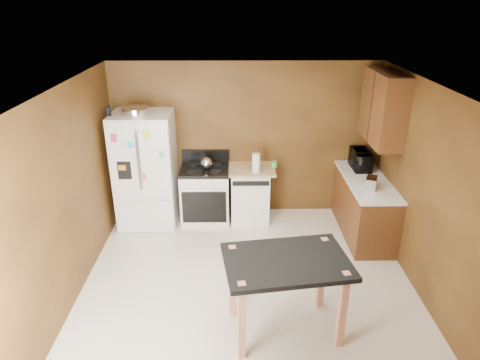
{
  "coord_description": "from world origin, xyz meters",
  "views": [
    {
      "loc": [
        -0.16,
        -4.31,
        3.42
      ],
      "look_at": [
        -0.09,
        0.85,
        1.16
      ],
      "focal_mm": 32.0,
      "sensor_mm": 36.0,
      "label": 1
    }
  ],
  "objects_px": {
    "pen_cup": "(108,111)",
    "dishwasher": "(250,193)",
    "green_canister": "(274,164)",
    "toaster": "(371,183)",
    "refrigerator": "(146,170)",
    "roasting_pan": "(136,111)",
    "kettle": "(207,163)",
    "gas_range": "(205,193)",
    "paper_towel": "(256,163)",
    "island": "(286,271)",
    "microwave": "(361,160)"
  },
  "relations": [
    {
      "from": "green_canister",
      "to": "gas_range",
      "type": "height_order",
      "value": "gas_range"
    },
    {
      "from": "kettle",
      "to": "island",
      "type": "distance_m",
      "value": 2.7
    },
    {
      "from": "green_canister",
      "to": "toaster",
      "type": "relative_size",
      "value": 0.43
    },
    {
      "from": "roasting_pan",
      "to": "toaster",
      "type": "height_order",
      "value": "roasting_pan"
    },
    {
      "from": "green_canister",
      "to": "microwave",
      "type": "xyz_separation_m",
      "value": [
        1.35,
        -0.08,
        0.09
      ]
    },
    {
      "from": "roasting_pan",
      "to": "island",
      "type": "distance_m",
      "value": 3.32
    },
    {
      "from": "roasting_pan",
      "to": "pen_cup",
      "type": "bearing_deg",
      "value": -167.3
    },
    {
      "from": "refrigerator",
      "to": "roasting_pan",
      "type": "bearing_deg",
      "value": -144.73
    },
    {
      "from": "paper_towel",
      "to": "island",
      "type": "height_order",
      "value": "paper_towel"
    },
    {
      "from": "kettle",
      "to": "gas_range",
      "type": "distance_m",
      "value": 0.53
    },
    {
      "from": "toaster",
      "to": "refrigerator",
      "type": "relative_size",
      "value": 0.13
    },
    {
      "from": "roasting_pan",
      "to": "refrigerator",
      "type": "xyz_separation_m",
      "value": [
        0.06,
        0.04,
        -0.95
      ]
    },
    {
      "from": "pen_cup",
      "to": "dishwasher",
      "type": "relative_size",
      "value": 0.14
    },
    {
      "from": "kettle",
      "to": "island",
      "type": "height_order",
      "value": "kettle"
    },
    {
      "from": "roasting_pan",
      "to": "dishwasher",
      "type": "height_order",
      "value": "roasting_pan"
    },
    {
      "from": "kettle",
      "to": "toaster",
      "type": "distance_m",
      "value": 2.47
    },
    {
      "from": "roasting_pan",
      "to": "paper_towel",
      "type": "xyz_separation_m",
      "value": [
        1.77,
        -0.03,
        -0.81
      ]
    },
    {
      "from": "roasting_pan",
      "to": "dishwasher",
      "type": "bearing_deg",
      "value": 4.26
    },
    {
      "from": "pen_cup",
      "to": "roasting_pan",
      "type": "bearing_deg",
      "value": 12.7
    },
    {
      "from": "paper_towel",
      "to": "toaster",
      "type": "height_order",
      "value": "paper_towel"
    },
    {
      "from": "toaster",
      "to": "gas_range",
      "type": "height_order",
      "value": "gas_range"
    },
    {
      "from": "roasting_pan",
      "to": "dishwasher",
      "type": "xyz_separation_m",
      "value": [
        1.69,
        0.13,
        -1.4
      ]
    },
    {
      "from": "toaster",
      "to": "dishwasher",
      "type": "bearing_deg",
      "value": 176.22
    },
    {
      "from": "microwave",
      "to": "paper_towel",
      "type": "bearing_deg",
      "value": 93.49
    },
    {
      "from": "refrigerator",
      "to": "dishwasher",
      "type": "relative_size",
      "value": 2.02
    },
    {
      "from": "paper_towel",
      "to": "microwave",
      "type": "distance_m",
      "value": 1.65
    },
    {
      "from": "gas_range",
      "to": "dishwasher",
      "type": "relative_size",
      "value": 1.24
    },
    {
      "from": "pen_cup",
      "to": "green_canister",
      "type": "height_order",
      "value": "pen_cup"
    },
    {
      "from": "roasting_pan",
      "to": "gas_range",
      "type": "height_order",
      "value": "roasting_pan"
    },
    {
      "from": "paper_towel",
      "to": "dishwasher",
      "type": "height_order",
      "value": "paper_towel"
    },
    {
      "from": "paper_towel",
      "to": "refrigerator",
      "type": "distance_m",
      "value": 1.72
    },
    {
      "from": "microwave",
      "to": "dishwasher",
      "type": "height_order",
      "value": "microwave"
    },
    {
      "from": "microwave",
      "to": "dishwasher",
      "type": "relative_size",
      "value": 0.54
    },
    {
      "from": "roasting_pan",
      "to": "kettle",
      "type": "bearing_deg",
      "value": 3.79
    },
    {
      "from": "microwave",
      "to": "gas_range",
      "type": "height_order",
      "value": "microwave"
    },
    {
      "from": "microwave",
      "to": "roasting_pan",
      "type": "bearing_deg",
      "value": 91.13
    },
    {
      "from": "kettle",
      "to": "dishwasher",
      "type": "distance_m",
      "value": 0.87
    },
    {
      "from": "roasting_pan",
      "to": "microwave",
      "type": "xyz_separation_m",
      "value": [
        3.41,
        0.07,
        -0.81
      ]
    },
    {
      "from": "green_canister",
      "to": "gas_range",
      "type": "distance_m",
      "value": 1.2
    },
    {
      "from": "green_canister",
      "to": "pen_cup",
      "type": "bearing_deg",
      "value": -174.46
    },
    {
      "from": "paper_towel",
      "to": "refrigerator",
      "type": "height_order",
      "value": "refrigerator"
    },
    {
      "from": "toaster",
      "to": "gas_range",
      "type": "xyz_separation_m",
      "value": [
        -2.39,
        0.79,
        -0.52
      ]
    },
    {
      "from": "kettle",
      "to": "refrigerator",
      "type": "height_order",
      "value": "refrigerator"
    },
    {
      "from": "roasting_pan",
      "to": "island",
      "type": "bearing_deg",
      "value": -51.08
    },
    {
      "from": "roasting_pan",
      "to": "toaster",
      "type": "xyz_separation_m",
      "value": [
        3.36,
        -0.69,
        -0.86
      ]
    },
    {
      "from": "paper_towel",
      "to": "green_canister",
      "type": "relative_size",
      "value": 2.93
    },
    {
      "from": "island",
      "to": "microwave",
      "type": "bearing_deg",
      "value": 60.25
    },
    {
      "from": "gas_range",
      "to": "island",
      "type": "distance_m",
      "value": 2.76
    },
    {
      "from": "paper_towel",
      "to": "dishwasher",
      "type": "bearing_deg",
      "value": 118.3
    },
    {
      "from": "pen_cup",
      "to": "island",
      "type": "xyz_separation_m",
      "value": [
        2.35,
        -2.36,
        -1.09
      ]
    }
  ]
}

